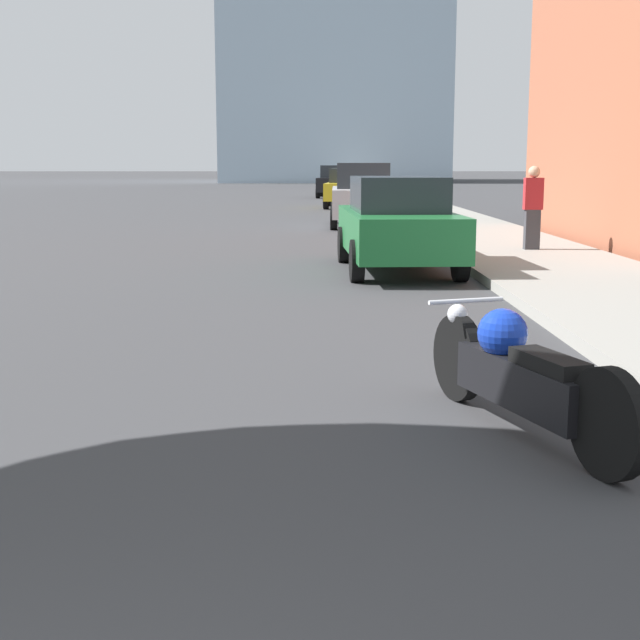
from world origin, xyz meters
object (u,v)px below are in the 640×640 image
parked_car_yellow (350,188)px  parked_car_green (397,223)px  parked_car_black (336,181)px  motorcycle (519,373)px  parked_car_silver (362,195)px  pedestrian (533,207)px

parked_car_yellow → parked_car_green: bearing=-84.3°
parked_car_black → motorcycle: bearing=-83.9°
motorcycle → parked_car_yellow: (0.15, 31.15, 0.41)m
motorcycle → parked_car_black: parked_car_black is taller
parked_car_silver → parked_car_yellow: bearing=91.1°
parked_car_silver → pedestrian: size_ratio=2.83×
parked_car_green → parked_car_black: parked_car_black is taller
parked_car_yellow → pedestrian: bearing=-76.0°
parked_car_silver → parked_car_yellow: size_ratio=1.06×
parked_car_silver → parked_car_yellow: (0.09, 10.94, -0.08)m
parked_car_black → pedestrian: 30.83m
motorcycle → parked_car_green: bearing=71.6°
parked_car_black → parked_car_yellow: bearing=-82.9°
parked_car_yellow → parked_car_black: parked_car_black is taller
motorcycle → parked_car_silver: size_ratio=0.53×
parked_car_yellow → parked_car_black: 11.16m
parked_car_yellow → parked_car_black: bearing=97.2°
motorcycle → pedestrian: pedestrian is taller
parked_car_green → parked_car_silver: bearing=87.8°
pedestrian → parked_car_silver: bearing=108.5°
parked_car_green → parked_car_black: size_ratio=1.08×
motorcycle → parked_car_black: (-0.09, 42.31, 0.44)m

